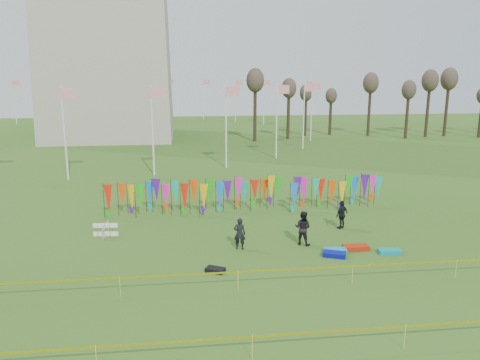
{
  "coord_description": "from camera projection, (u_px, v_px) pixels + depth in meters",
  "views": [
    {
      "loc": [
        -4.07,
        -20.67,
        8.93
      ],
      "look_at": [
        -0.82,
        6.0,
        2.79
      ],
      "focal_mm": 35.0,
      "sensor_mm": 36.0,
      "label": 1
    }
  ],
  "objects": [
    {
      "name": "banner_row",
      "position": [
        251.0,
        192.0,
        30.8
      ],
      "size": [
        18.64,
        0.64,
        2.16
      ],
      "color": "black",
      "rests_on": "ground"
    },
    {
      "name": "caution_tape_far",
      "position": [
        310.0,
        334.0,
        14.96
      ],
      "size": [
        26.0,
        0.02,
        0.9
      ],
      "color": "#F9EC05",
      "rests_on": "ground"
    },
    {
      "name": "person_mid",
      "position": [
        303.0,
        228.0,
        24.8
      ],
      "size": [
        1.05,
        0.96,
        1.85
      ],
      "primitive_type": "imported",
      "rotation": [
        0.0,
        0.0,
        2.55
      ],
      "color": "black",
      "rests_on": "ground"
    },
    {
      "name": "box_kite",
      "position": [
        105.0,
        230.0,
        26.17
      ],
      "size": [
        0.7,
        0.7,
        0.78
      ],
      "rotation": [
        0.0,
        0.0,
        -0.09
      ],
      "color": "red",
      "rests_on": "ground"
    },
    {
      "name": "ground",
      "position": [
        272.0,
        264.0,
        22.47
      ],
      "size": [
        160.0,
        160.0,
        0.0
      ],
      "primitive_type": "plane",
      "color": "#305618",
      "rests_on": "ground"
    },
    {
      "name": "caution_tape_near",
      "position": [
        279.0,
        271.0,
        19.76
      ],
      "size": [
        26.0,
        0.02,
        0.9
      ],
      "color": "#F9EC05",
      "rests_on": "ground"
    },
    {
      "name": "kite_bag_red",
      "position": [
        356.0,
        248.0,
        24.21
      ],
      "size": [
        1.31,
        0.62,
        0.24
      ],
      "primitive_type": "cube",
      "rotation": [
        0.0,
        0.0,
        0.02
      ],
      "color": "#B4240C",
      "rests_on": "ground"
    },
    {
      "name": "person_left",
      "position": [
        240.0,
        234.0,
        24.18
      ],
      "size": [
        0.69,
        0.56,
        1.68
      ],
      "primitive_type": "imported",
      "rotation": [
        0.0,
        0.0,
        2.93
      ],
      "color": "black",
      "rests_on": "ground"
    },
    {
      "name": "kite_bag_black",
      "position": [
        215.0,
        270.0,
        21.52
      ],
      "size": [
        0.99,
        0.85,
        0.2
      ],
      "primitive_type": "cube",
      "rotation": [
        0.0,
        0.0,
        -0.51
      ],
      "color": "black",
      "rests_on": "ground"
    },
    {
      "name": "person_right",
      "position": [
        342.0,
        215.0,
        27.38
      ],
      "size": [
        1.14,
        1.02,
        1.7
      ],
      "primitive_type": "imported",
      "rotation": [
        0.0,
        0.0,
        3.73
      ],
      "color": "black",
      "rests_on": "ground"
    },
    {
      "name": "flagpole_ring",
      "position": [
        112.0,
        109.0,
        66.39
      ],
      "size": [
        57.4,
        56.16,
        8.0
      ],
      "color": "silver",
      "rests_on": "ground"
    },
    {
      "name": "tree_line",
      "position": [
        434.0,
        93.0,
        67.45
      ],
      "size": [
        53.92,
        1.92,
        7.84
      ],
      "color": "#332719",
      "rests_on": "ground"
    },
    {
      "name": "kite_bag_blue",
      "position": [
        334.0,
        254.0,
        23.32
      ],
      "size": [
        1.24,
        0.97,
        0.23
      ],
      "primitive_type": "cube",
      "rotation": [
        0.0,
        0.0,
        -0.41
      ],
      "color": "#091097",
      "rests_on": "ground"
    },
    {
      "name": "kite_bag_turquoise",
      "position": [
        335.0,
        251.0,
        23.79
      ],
      "size": [
        1.17,
        0.66,
        0.22
      ],
      "primitive_type": "cube",
      "rotation": [
        0.0,
        0.0,
        -0.09
      ],
      "color": "#0D9CC9",
      "rests_on": "ground"
    },
    {
      "name": "kite_bag_teal",
      "position": [
        389.0,
        251.0,
        23.72
      ],
      "size": [
        1.15,
        0.6,
        0.21
      ],
      "primitive_type": "cube",
      "rotation": [
        0.0,
        0.0,
        -0.06
      ],
      "color": "#0B919E",
      "rests_on": "ground"
    }
  ]
}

